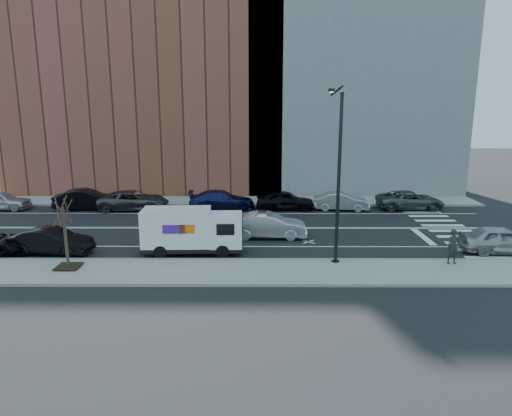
{
  "coord_description": "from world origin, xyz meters",
  "views": [
    {
      "loc": [
        2.81,
        -30.71,
        8.39
      ],
      "look_at": [
        2.69,
        0.11,
        1.4
      ],
      "focal_mm": 32.0,
      "sensor_mm": 36.0,
      "label": 1
    }
  ],
  "objects_px": {
    "far_parked_b": "(87,199)",
    "near_parked_front": "(501,240)",
    "pedestrian": "(453,247)",
    "far_parked_a": "(1,201)",
    "fedex_van": "(191,230)",
    "driving_sedan": "(268,225)"
  },
  "relations": [
    {
      "from": "near_parked_front",
      "to": "pedestrian",
      "type": "xyz_separation_m",
      "value": [
        -3.74,
        -2.24,
        0.3
      ]
    },
    {
      "from": "fedex_van",
      "to": "near_parked_front",
      "type": "height_order",
      "value": "fedex_van"
    },
    {
      "from": "far_parked_a",
      "to": "driving_sedan",
      "type": "bearing_deg",
      "value": -109.88
    },
    {
      "from": "far_parked_b",
      "to": "near_parked_front",
      "type": "height_order",
      "value": "far_parked_b"
    },
    {
      "from": "far_parked_a",
      "to": "near_parked_front",
      "type": "distance_m",
      "value": 36.68
    },
    {
      "from": "driving_sedan",
      "to": "near_parked_front",
      "type": "xyz_separation_m",
      "value": [
        13.37,
        -3.09,
        -0.03
      ]
    },
    {
      "from": "far_parked_b",
      "to": "driving_sedan",
      "type": "xyz_separation_m",
      "value": [
        14.71,
        -8.07,
        -0.03
      ]
    },
    {
      "from": "fedex_van",
      "to": "driving_sedan",
      "type": "relative_size",
      "value": 1.19
    },
    {
      "from": "far_parked_a",
      "to": "near_parked_front",
      "type": "relative_size",
      "value": 0.99
    },
    {
      "from": "fedex_van",
      "to": "pedestrian",
      "type": "height_order",
      "value": "fedex_van"
    },
    {
      "from": "fedex_van",
      "to": "far_parked_a",
      "type": "bearing_deg",
      "value": 144.84
    },
    {
      "from": "far_parked_a",
      "to": "driving_sedan",
      "type": "xyz_separation_m",
      "value": [
        21.62,
        -7.92,
        0.04
      ]
    },
    {
      "from": "far_parked_b",
      "to": "near_parked_front",
      "type": "bearing_deg",
      "value": -117.73
    },
    {
      "from": "fedex_van",
      "to": "driving_sedan",
      "type": "bearing_deg",
      "value": 33.75
    },
    {
      "from": "driving_sedan",
      "to": "pedestrian",
      "type": "xyz_separation_m",
      "value": [
        9.63,
        -5.33,
        0.27
      ]
    },
    {
      "from": "driving_sedan",
      "to": "pedestrian",
      "type": "height_order",
      "value": "pedestrian"
    },
    {
      "from": "driving_sedan",
      "to": "near_parked_front",
      "type": "distance_m",
      "value": 13.72
    },
    {
      "from": "fedex_van",
      "to": "far_parked_a",
      "type": "height_order",
      "value": "fedex_van"
    },
    {
      "from": "fedex_van",
      "to": "pedestrian",
      "type": "xyz_separation_m",
      "value": [
        14.12,
        -2.09,
        -0.3
      ]
    },
    {
      "from": "fedex_van",
      "to": "far_parked_b",
      "type": "xyz_separation_m",
      "value": [
        -10.22,
        11.31,
        -0.54
      ]
    },
    {
      "from": "far_parked_a",
      "to": "pedestrian",
      "type": "distance_m",
      "value": 33.95
    },
    {
      "from": "far_parked_b",
      "to": "driving_sedan",
      "type": "relative_size",
      "value": 1.04
    }
  ]
}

